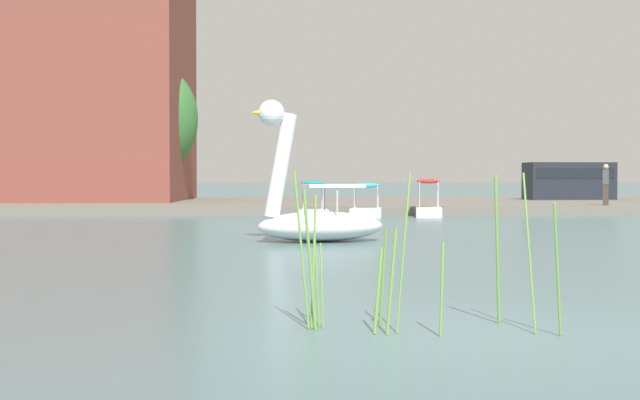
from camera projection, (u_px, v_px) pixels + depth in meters
name	position (u px, v px, depth m)	size (l,w,h in m)	color
ground_plane	(485.00, 334.00, 8.83)	(649.33, 649.33, 0.00)	slate
shore_bank_far	(308.00, 205.00, 45.72)	(136.07, 18.24, 0.37)	#6B665B
swan_boat	(315.00, 213.00, 21.75)	(3.31, 2.12, 3.34)	white
pedal_boat_red	(429.00, 205.00, 35.56)	(1.21, 1.86, 1.49)	white
pedal_boat_cyan	(366.00, 207.00, 35.31)	(1.46, 2.02, 1.33)	white
pedal_boat_teal	(313.00, 206.00, 34.94)	(1.16, 1.92, 1.42)	white
tree_broadleaf_right	(162.00, 119.00, 46.67)	(4.64, 5.11, 6.69)	#4C3823
person_on_path	(606.00, 183.00, 38.32)	(0.31, 0.31, 1.73)	#47382D
parked_van	(569.00, 179.00, 48.74)	(4.70, 2.06, 1.97)	#1E232D
apartment_block	(35.00, 77.00, 47.40)	(15.36, 12.11, 12.74)	brown
reed_clump_foreground	(404.00, 266.00, 9.04)	(2.54, 1.05, 1.59)	#669942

